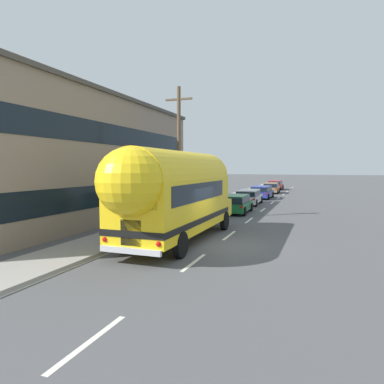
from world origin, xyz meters
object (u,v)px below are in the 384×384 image
object	(u,v)px
car_fourth	(271,187)
painted_bus	(175,192)
car_third	(262,191)
car_second	(249,196)
car_fifth	(275,184)
utility_pole	(179,151)
car_lead	(235,203)

from	to	relation	value
car_fourth	painted_bus	bearing A→B (deg)	-90.34
car_third	car_fourth	bearing A→B (deg)	90.19
painted_bus	car_third	world-z (taller)	painted_bus
car_second	car_fifth	world-z (taller)	same
painted_bus	car_third	size ratio (longest dim) A/B	2.31
car_fourth	car_fifth	size ratio (longest dim) A/B	0.92
painted_bus	car_third	xyz separation A→B (m)	(0.22, 23.63, -1.51)
painted_bus	car_second	distance (m)	17.18
car_fourth	car_fifth	distance (m)	7.49
car_third	utility_pole	bearing A→B (deg)	-99.22
car_lead	car_third	xyz separation A→B (m)	(-0.02, 12.72, 0.01)
car_third	car_fifth	xyz separation A→B (m)	(-0.37, 15.76, -0.01)
car_lead	car_fourth	size ratio (longest dim) A/B	0.98
painted_bus	car_lead	distance (m)	11.02
utility_pole	car_fourth	world-z (taller)	utility_pole
car_lead	car_fourth	distance (m)	21.00
car_third	car_lead	bearing A→B (deg)	-89.91
car_third	car_fifth	bearing A→B (deg)	91.36
car_fourth	car_fifth	xyz separation A→B (m)	(-0.35, 7.48, 0.01)
utility_pole	car_lead	size ratio (longest dim) A/B	1.96
utility_pole	car_third	bearing A→B (deg)	80.78
utility_pole	car_third	size ratio (longest dim) A/B	1.82
car_second	car_fourth	bearing A→B (deg)	89.52
painted_bus	car_lead	bearing A→B (deg)	88.77
car_fourth	utility_pole	bearing A→B (deg)	-96.16
painted_bus	car_second	size ratio (longest dim) A/B	2.28
car_lead	car_fifth	size ratio (longest dim) A/B	0.90
painted_bus	car_fourth	xyz separation A→B (m)	(0.19, 31.91, -1.52)
utility_pole	car_lead	bearing A→B (deg)	56.70
utility_pole	car_second	bearing A→B (deg)	76.00
car_second	car_third	xyz separation A→B (m)	(0.15, 6.52, 0.00)
car_third	car_fourth	world-z (taller)	same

